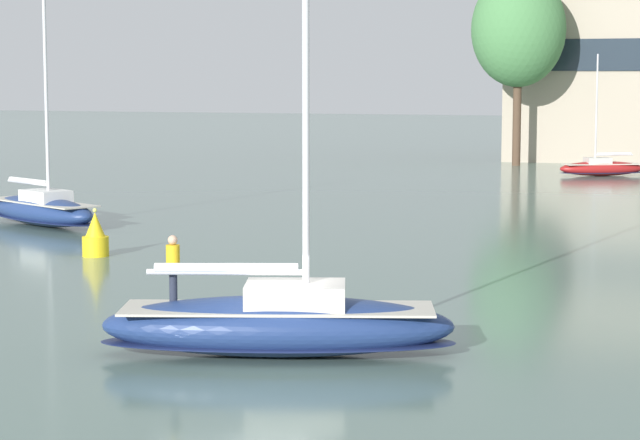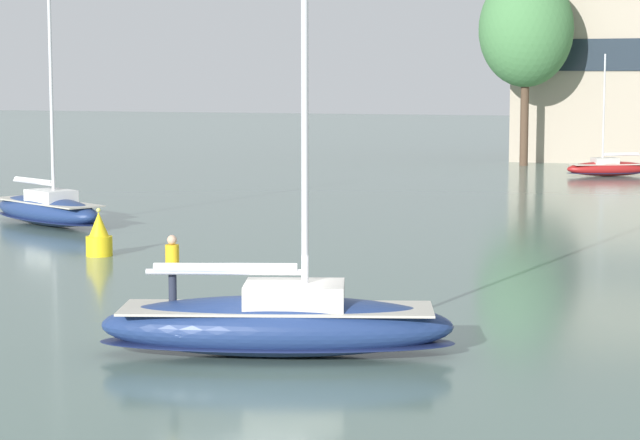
% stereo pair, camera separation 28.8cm
% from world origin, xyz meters
% --- Properties ---
extents(ground_plane, '(400.00, 400.00, 0.00)m').
position_xyz_m(ground_plane, '(0.00, 0.00, 0.00)').
color(ground_plane, slate).
extents(tree_shore_center, '(7.31, 7.31, 15.05)m').
position_xyz_m(tree_shore_center, '(-7.91, 68.99, 10.54)').
color(tree_shore_center, '#4C3828').
rests_on(tree_shore_center, ground).
extents(sailboat_main, '(9.10, 5.17, 12.07)m').
position_xyz_m(sailboat_main, '(0.02, 0.01, 0.82)').
color(sailboat_main, navy).
rests_on(sailboat_main, ground).
extents(sailboat_moored_near_marina, '(6.23, 4.46, 8.48)m').
position_xyz_m(sailboat_moored_near_marina, '(-0.20, 60.61, 0.58)').
color(sailboat_moored_near_marina, maroon).
rests_on(sailboat_moored_near_marina, ground).
extents(sailboat_moored_mid_channel, '(8.24, 5.63, 11.11)m').
position_xyz_m(sailboat_moored_mid_channel, '(-20.61, 21.57, 0.75)').
color(sailboat_moored_mid_channel, navy).
rests_on(sailboat_moored_mid_channel, ground).
extents(channel_buoy, '(1.02, 1.02, 1.86)m').
position_xyz_m(channel_buoy, '(-13.08, 13.58, 0.73)').
color(channel_buoy, yellow).
rests_on(channel_buoy, ground).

